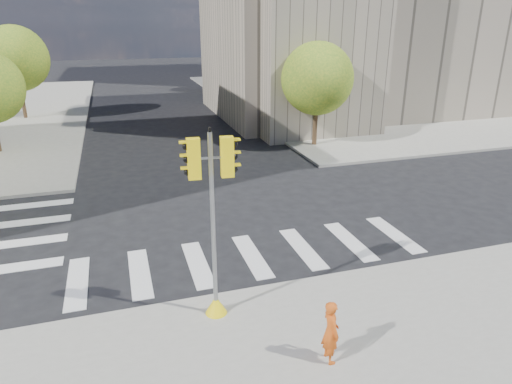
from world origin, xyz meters
TOP-DOWN VIEW (x-y plane):
  - ground at (0.00, 0.00)m, footprint 160.00×160.00m
  - sidewalk_far_right at (20.00, 26.00)m, footprint 28.00×40.00m
  - civic_building at (15.59, 19.12)m, footprint 26.00×16.00m
  - tree_lw_far at (-10.50, 24.00)m, footprint 4.80×4.80m
  - tree_re_near at (7.50, 10.00)m, footprint 4.20×4.20m
  - tree_re_mid at (7.50, 22.00)m, footprint 4.60×4.60m
  - tree_re_far at (7.50, 34.00)m, footprint 4.00×4.00m
  - lamp_near at (8.00, 14.00)m, footprint 0.35×0.18m
  - lamp_far at (8.00, 28.00)m, footprint 0.35×0.18m
  - traffic_signal at (-1.94, -4.87)m, footprint 1.08×0.56m
  - photographer at (0.09, -7.33)m, footprint 0.36×0.55m

SIDE VIEW (x-z plane):
  - ground at x=0.00m, z-range 0.00..0.00m
  - sidewalk_far_right at x=20.00m, z-range 0.00..0.15m
  - photographer at x=0.09m, z-range 0.15..1.66m
  - traffic_signal at x=-1.94m, z-range -0.21..4.70m
  - tree_re_far at x=7.50m, z-range 0.93..6.80m
  - tree_re_near at x=7.50m, z-range 0.97..7.13m
  - tree_re_mid at x=7.50m, z-range 1.02..7.68m
  - tree_lw_far at x=-10.50m, z-range 1.07..8.01m
  - lamp_near at x=8.00m, z-range 0.52..8.63m
  - lamp_far at x=8.00m, z-range 0.52..8.63m
  - civic_building at x=15.59m, z-range -2.43..16.96m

